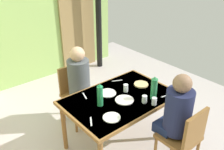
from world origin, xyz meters
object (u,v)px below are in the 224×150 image
dining_table (120,102)px  person_near_diner (177,110)px  person_far_diner (79,77)px  chair_far_diner (75,91)px  chair_near_diner (184,137)px  water_bottle_green_far (100,95)px  water_bottle_green_near (154,88)px

dining_table → person_near_diner: (0.24, -0.66, 0.13)m
dining_table → person_far_diner: bearing=102.7°
person_near_diner → dining_table: bearing=109.9°
person_far_diner → chair_far_diner: bearing=-90.0°
chair_near_diner → chair_far_diner: same height
person_near_diner → chair_near_diner: bearing=-90.0°
chair_near_diner → water_bottle_green_far: size_ratio=3.05×
person_far_diner → person_near_diner: bearing=106.4°
water_bottle_green_near → dining_table: bearing=137.0°
person_near_diner → person_far_diner: (-0.39, 1.33, 0.00)m
dining_table → person_near_diner: bearing=-70.1°
chair_near_diner → dining_table: bearing=106.7°
person_far_diner → water_bottle_green_far: (-0.14, -0.64, 0.07)m
dining_table → chair_near_diner: size_ratio=1.54×
chair_far_diner → water_bottle_green_far: bearing=80.0°
person_near_diner → water_bottle_green_far: 0.87m
person_near_diner → water_bottle_green_near: size_ratio=2.57×
dining_table → water_bottle_green_near: (0.30, -0.28, 0.21)m
chair_near_diner → water_bottle_green_far: water_bottle_green_far is taller
water_bottle_green_near → chair_near_diner: bearing=-96.0°
chair_far_diner → water_bottle_green_near: size_ratio=2.90×
chair_near_diner → water_bottle_green_far: (-0.53, 0.82, 0.36)m
water_bottle_green_far → person_far_diner: bearing=78.0°
water_bottle_green_near → person_far_diner: bearing=115.3°
person_near_diner → person_far_diner: same height
chair_far_diner → water_bottle_green_far: (-0.14, -0.78, 0.36)m
chair_far_diner → person_far_diner: 0.31m
dining_table → chair_near_diner: (0.24, -0.80, -0.15)m
chair_far_diner → water_bottle_green_far: size_ratio=3.05×
dining_table → person_far_diner: size_ratio=1.74×
dining_table → water_bottle_green_near: size_ratio=4.47×
dining_table → water_bottle_green_far: (-0.29, 0.02, 0.21)m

